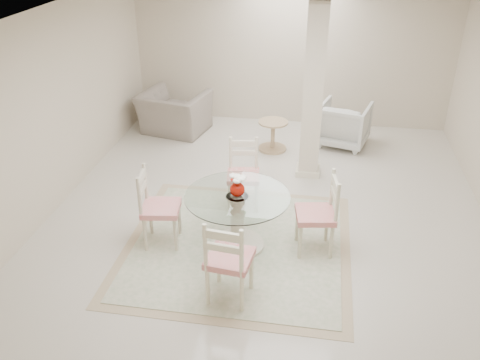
% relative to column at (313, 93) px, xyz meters
% --- Properties ---
extents(ground, '(7.00, 7.00, 0.00)m').
position_rel_column_xyz_m(ground, '(-0.50, -1.30, -1.35)').
color(ground, beige).
rests_on(ground, ground).
extents(room_shell, '(6.02, 7.02, 2.71)m').
position_rel_column_xyz_m(room_shell, '(-0.50, -1.30, 0.51)').
color(room_shell, beige).
rests_on(room_shell, ground).
extents(column, '(0.30, 0.30, 2.70)m').
position_rel_column_xyz_m(column, '(0.00, 0.00, 0.00)').
color(column, beige).
rests_on(column, ground).
extents(area_rug, '(2.83, 2.83, 0.02)m').
position_rel_column_xyz_m(area_rug, '(-0.79, -2.16, -1.34)').
color(area_rug, tan).
rests_on(area_rug, ground).
extents(dining_table, '(1.28, 1.28, 0.74)m').
position_rel_column_xyz_m(dining_table, '(-0.79, -2.16, -0.97)').
color(dining_table, beige).
rests_on(dining_table, ground).
extents(red_vase, '(0.21, 0.20, 0.28)m').
position_rel_column_xyz_m(red_vase, '(-0.79, -2.16, -0.46)').
color(red_vase, '#A61005').
rests_on(red_vase, dining_table).
extents(dining_chair_east, '(0.53, 0.53, 1.16)m').
position_rel_column_xyz_m(dining_chair_east, '(0.23, -2.07, -0.74)').
color(dining_chair_east, beige).
rests_on(dining_chair_east, ground).
extents(dining_chair_north, '(0.50, 0.50, 1.11)m').
position_rel_column_xyz_m(dining_chair_north, '(-0.88, -1.14, -0.77)').
color(dining_chair_north, beige).
rests_on(dining_chair_north, ground).
extents(dining_chair_west, '(0.52, 0.52, 1.15)m').
position_rel_column_xyz_m(dining_chair_west, '(-1.81, -2.24, -0.75)').
color(dining_chair_west, beige).
rests_on(dining_chair_west, ground).
extents(dining_chair_south, '(0.52, 0.52, 1.17)m').
position_rel_column_xyz_m(dining_chair_south, '(-0.72, -3.18, -0.74)').
color(dining_chair_south, '#F5EECA').
rests_on(dining_chair_south, ground).
extents(recliner_taupe, '(1.37, 1.26, 0.77)m').
position_rel_column_xyz_m(recliner_taupe, '(-2.59, 1.31, -0.97)').
color(recliner_taupe, gray).
rests_on(recliner_taupe, ground).
extents(armchair_white, '(1.02, 1.04, 0.78)m').
position_rel_column_xyz_m(armchair_white, '(0.56, 1.25, -0.96)').
color(armchair_white, silver).
rests_on(armchair_white, ground).
extents(side_table, '(0.51, 0.51, 0.53)m').
position_rel_column_xyz_m(side_table, '(-0.66, 0.81, -1.10)').
color(side_table, tan).
rests_on(side_table, ground).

